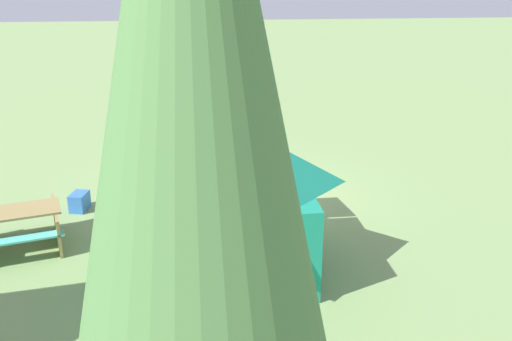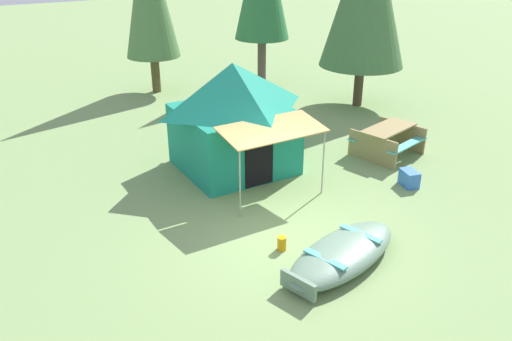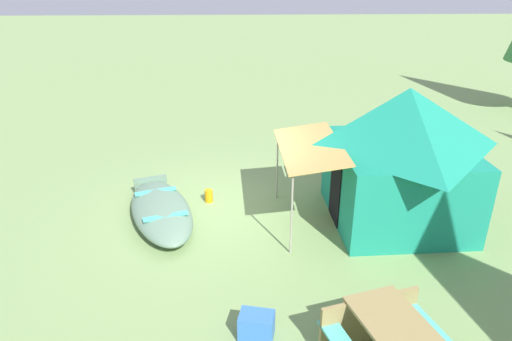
% 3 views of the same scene
% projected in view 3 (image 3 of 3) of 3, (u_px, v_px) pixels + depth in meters
% --- Properties ---
extents(ground_plane, '(80.00, 80.00, 0.00)m').
position_uv_depth(ground_plane, '(227.00, 211.00, 9.99)').
color(ground_plane, '#779658').
extents(beached_rowboat, '(3.09, 2.01, 0.43)m').
position_uv_depth(beached_rowboat, '(161.00, 210.00, 9.60)').
color(beached_rowboat, slate).
rests_on(beached_rowboat, ground_plane).
extents(canvas_cabin_tent, '(2.92, 3.85, 2.76)m').
position_uv_depth(canvas_cabin_tent, '(401.00, 155.00, 9.14)').
color(canvas_cabin_tent, '#188469').
rests_on(canvas_cabin_tent, ground_plane).
extents(cooler_box, '(0.42, 0.55, 0.40)m').
position_uv_depth(cooler_box, '(257.00, 326.00, 6.58)').
color(cooler_box, '#336BC1').
rests_on(cooler_box, ground_plane).
extents(fuel_can, '(0.24, 0.24, 0.28)m').
position_uv_depth(fuel_can, '(209.00, 196.00, 10.34)').
color(fuel_can, orange).
rests_on(fuel_can, ground_plane).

